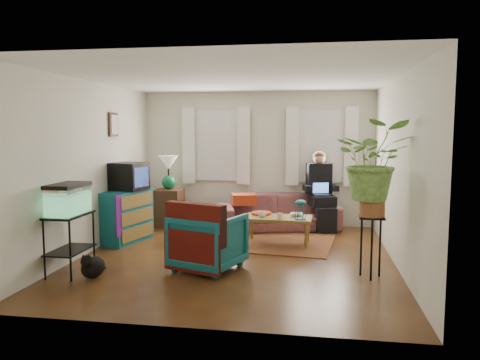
% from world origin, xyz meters
% --- Properties ---
extents(floor, '(4.50, 5.00, 0.01)m').
position_xyz_m(floor, '(0.00, 0.00, 0.00)').
color(floor, '#4F2B14').
rests_on(floor, ground).
extents(ceiling, '(4.50, 5.00, 0.01)m').
position_xyz_m(ceiling, '(0.00, 0.00, 2.60)').
color(ceiling, white).
rests_on(ceiling, wall_back).
extents(wall_back, '(4.50, 0.01, 2.60)m').
position_xyz_m(wall_back, '(0.00, 2.50, 1.30)').
color(wall_back, silver).
rests_on(wall_back, floor).
extents(wall_front, '(4.50, 0.01, 2.60)m').
position_xyz_m(wall_front, '(0.00, -2.50, 1.30)').
color(wall_front, silver).
rests_on(wall_front, floor).
extents(wall_left, '(0.01, 5.00, 2.60)m').
position_xyz_m(wall_left, '(-2.25, 0.00, 1.30)').
color(wall_left, silver).
rests_on(wall_left, floor).
extents(wall_right, '(0.01, 5.00, 2.60)m').
position_xyz_m(wall_right, '(2.25, 0.00, 1.30)').
color(wall_right, silver).
rests_on(wall_right, floor).
extents(window_left, '(1.08, 0.04, 1.38)m').
position_xyz_m(window_left, '(-0.80, 2.48, 1.55)').
color(window_left, white).
rests_on(window_left, wall_back).
extents(window_right, '(1.08, 0.04, 1.38)m').
position_xyz_m(window_right, '(1.25, 2.48, 1.55)').
color(window_right, white).
rests_on(window_right, wall_back).
extents(curtains_left, '(1.36, 0.06, 1.50)m').
position_xyz_m(curtains_left, '(-0.80, 2.40, 1.55)').
color(curtains_left, white).
rests_on(curtains_left, wall_back).
extents(curtains_right, '(1.36, 0.06, 1.50)m').
position_xyz_m(curtains_right, '(1.25, 2.40, 1.55)').
color(curtains_right, white).
rests_on(curtains_right, wall_back).
extents(picture_frame, '(0.04, 0.32, 0.40)m').
position_xyz_m(picture_frame, '(-2.21, 0.85, 1.95)').
color(picture_frame, '#3D2616').
rests_on(picture_frame, wall_left).
extents(area_rug, '(2.18, 1.84, 0.01)m').
position_xyz_m(area_rug, '(0.43, 0.99, 0.01)').
color(area_rug, brown).
rests_on(area_rug, floor).
extents(sofa, '(2.40, 1.44, 0.88)m').
position_xyz_m(sofa, '(0.46, 2.05, 0.44)').
color(sofa, brown).
rests_on(sofa, floor).
extents(seated_person, '(0.72, 0.81, 1.34)m').
position_xyz_m(seated_person, '(1.24, 2.26, 0.67)').
color(seated_person, black).
rests_on(seated_person, sofa).
extents(side_table, '(0.50, 0.50, 0.72)m').
position_xyz_m(side_table, '(-1.65, 2.01, 0.36)').
color(side_table, '#392115').
rests_on(side_table, floor).
extents(table_lamp, '(0.37, 0.37, 0.66)m').
position_xyz_m(table_lamp, '(-1.65, 2.01, 1.03)').
color(table_lamp, white).
rests_on(table_lamp, side_table).
extents(dresser, '(0.70, 1.04, 0.86)m').
position_xyz_m(dresser, '(-1.99, 0.69, 0.43)').
color(dresser, navy).
rests_on(dresser, floor).
extents(crt_tv, '(0.63, 0.59, 0.46)m').
position_xyz_m(crt_tv, '(-1.95, 0.77, 1.09)').
color(crt_tv, black).
rests_on(crt_tv, dresser).
extents(aquarium_stand, '(0.40, 0.70, 0.78)m').
position_xyz_m(aquarium_stand, '(-2.00, -1.09, 0.39)').
color(aquarium_stand, black).
rests_on(aquarium_stand, floor).
extents(aquarium, '(0.35, 0.64, 0.41)m').
position_xyz_m(aquarium, '(-2.00, -1.09, 0.99)').
color(aquarium, '#7FD899').
rests_on(aquarium, aquarium_stand).
extents(black_cat, '(0.27, 0.41, 0.34)m').
position_xyz_m(black_cat, '(-1.61, -1.24, 0.17)').
color(black_cat, black).
rests_on(black_cat, floor).
extents(armchair, '(1.02, 0.99, 0.84)m').
position_xyz_m(armchair, '(-0.27, -0.63, 0.42)').
color(armchair, '#125B71').
rests_on(armchair, floor).
extents(serape_throw, '(0.86, 0.46, 0.69)m').
position_xyz_m(serape_throw, '(-0.37, -0.93, 0.59)').
color(serape_throw, '#9E0A0A').
rests_on(serape_throw, armchair).
extents(coffee_table, '(1.12, 0.65, 0.45)m').
position_xyz_m(coffee_table, '(0.55, 0.92, 0.23)').
color(coffee_table, brown).
rests_on(coffee_table, floor).
extents(cup_a, '(0.13, 0.13, 0.10)m').
position_xyz_m(cup_a, '(0.29, 0.83, 0.50)').
color(cup_a, white).
rests_on(cup_a, coffee_table).
extents(cup_b, '(0.10, 0.10, 0.09)m').
position_xyz_m(cup_b, '(0.59, 0.74, 0.50)').
color(cup_b, beige).
rests_on(cup_b, coffee_table).
extents(bowl, '(0.22, 0.22, 0.05)m').
position_xyz_m(bowl, '(0.85, 1.00, 0.48)').
color(bowl, white).
rests_on(bowl, coffee_table).
extents(snack_tray, '(0.35, 0.35, 0.04)m').
position_xyz_m(snack_tray, '(0.26, 1.08, 0.47)').
color(snack_tray, '#B21414').
rests_on(snack_tray, coffee_table).
extents(birdcage, '(0.19, 0.19, 0.32)m').
position_xyz_m(birdcage, '(0.91, 0.75, 0.61)').
color(birdcage, '#115B6B').
rests_on(birdcage, coffee_table).
extents(plant_stand, '(0.35, 0.35, 0.79)m').
position_xyz_m(plant_stand, '(1.84, -0.67, 0.39)').
color(plant_stand, black).
rests_on(plant_stand, floor).
extents(potted_plant, '(0.94, 0.83, 1.00)m').
position_xyz_m(potted_plant, '(1.84, -0.67, 1.33)').
color(potted_plant, '#599947').
rests_on(potted_plant, plant_stand).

